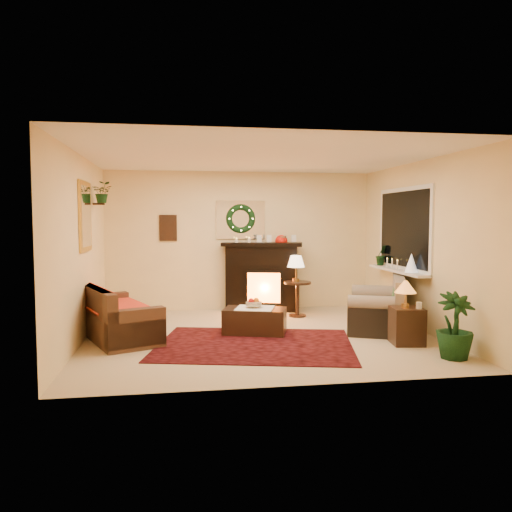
{
  "coord_description": "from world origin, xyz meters",
  "views": [
    {
      "loc": [
        -1.18,
        -7.13,
        1.71
      ],
      "look_at": [
        0.0,
        0.35,
        1.15
      ],
      "focal_mm": 35.0,
      "sensor_mm": 36.0,
      "label": 1
    }
  ],
  "objects": [
    {
      "name": "poinsettia",
      "position": [
        0.75,
        2.05,
        1.3
      ],
      "size": [
        0.23,
        0.23,
        0.23
      ],
      "primitive_type": "sphere",
      "color": "red",
      "rests_on": "fireplace"
    },
    {
      "name": "window_glass",
      "position": [
        2.47,
        0.55,
        1.55
      ],
      "size": [
        0.02,
        1.7,
        1.22
      ],
      "primitive_type": "cube",
      "color": "black",
      "rests_on": "wall_right"
    },
    {
      "name": "wall_right",
      "position": [
        2.5,
        0.0,
        1.3
      ],
      "size": [
        4.5,
        4.5,
        0.0
      ],
      "primitive_type": "plane",
      "color": "#EFD88C",
      "rests_on": "ground"
    },
    {
      "name": "ceiling",
      "position": [
        0.0,
        0.0,
        2.6
      ],
      "size": [
        5.0,
        5.0,
        0.0
      ],
      "primitive_type": "plane",
      "color": "white",
      "rests_on": "ground"
    },
    {
      "name": "mini_tree",
      "position": [
        2.39,
        0.07,
        1.04
      ],
      "size": [
        0.19,
        0.19,
        0.29
      ],
      "primitive_type": "cone",
      "color": "white",
      "rests_on": "window_sill"
    },
    {
      "name": "side_table_round",
      "position": [
        0.89,
        1.33,
        0.33
      ],
      "size": [
        0.57,
        0.57,
        0.62
      ],
      "primitive_type": "cylinder",
      "rotation": [
        0.0,
        0.0,
        0.23
      ],
      "color": "black",
      "rests_on": "floor"
    },
    {
      "name": "lamp_tiffany",
      "position": [
        1.88,
        -0.8,
        0.74
      ],
      "size": [
        0.29,
        0.29,
        0.43
      ],
      "primitive_type": "cone",
      "color": "#FAAB2E",
      "rests_on": "end_table_square"
    },
    {
      "name": "hanging_plant",
      "position": [
        -2.34,
        1.05,
        1.97
      ],
      "size": [
        0.33,
        0.28,
        0.36
      ],
      "primitive_type": "imported",
      "color": "#194719",
      "rests_on": "wall_left"
    },
    {
      "name": "sill_plant",
      "position": [
        2.4,
        1.26,
        1.08
      ],
      "size": [
        0.26,
        0.21,
        0.48
      ],
      "primitive_type": "imported",
      "color": "#174B16",
      "rests_on": "window_sill"
    },
    {
      "name": "gold_mirror",
      "position": [
        -2.48,
        0.3,
        1.75
      ],
      "size": [
        0.03,
        0.84,
        1.0
      ],
      "primitive_type": "cube",
      "color": "gold",
      "rests_on": "wall_left"
    },
    {
      "name": "wall_art",
      "position": [
        -1.35,
        2.23,
        1.55
      ],
      "size": [
        0.32,
        0.03,
        0.48
      ],
      "primitive_type": "cube",
      "color": "#381E11",
      "rests_on": "wall_back"
    },
    {
      "name": "wreath",
      "position": [
        0.0,
        2.19,
        1.72
      ],
      "size": [
        0.55,
        0.11,
        0.55
      ],
      "primitive_type": "torus",
      "rotation": [
        1.57,
        0.0,
        0.0
      ],
      "color": "#194719",
      "rests_on": "wall_back"
    },
    {
      "name": "red_throw",
      "position": [
        -2.12,
        0.36,
        0.46
      ],
      "size": [
        0.81,
        1.31,
        0.02
      ],
      "primitive_type": "cube",
      "color": "#E74622",
      "rests_on": "sofa"
    },
    {
      "name": "mantel_candle_a",
      "position": [
        -0.1,
        2.04,
        1.26
      ],
      "size": [
        0.06,
        0.06,
        0.17
      ],
      "primitive_type": "cylinder",
      "color": "#FDF9CA",
      "rests_on": "fireplace"
    },
    {
      "name": "floor",
      "position": [
        0.0,
        0.0,
        0.0
      ],
      "size": [
        5.0,
        5.0,
        0.0
      ],
      "primitive_type": "plane",
      "color": "beige",
      "rests_on": "ground"
    },
    {
      "name": "floor_palm",
      "position": [
        2.16,
        -1.56,
        0.45
      ],
      "size": [
        1.44,
        1.44,
        2.44
      ],
      "primitive_type": "imported",
      "rotation": [
        0.0,
        0.0,
        0.06
      ],
      "color": "#1A4A17",
      "rests_on": "floor"
    },
    {
      "name": "mantel_candle_b",
      "position": [
        0.14,
        2.05,
        1.26
      ],
      "size": [
        0.06,
        0.06,
        0.19
      ],
      "primitive_type": "cylinder",
      "color": "white",
      "rests_on": "fireplace"
    },
    {
      "name": "window_sill",
      "position": [
        2.38,
        0.55,
        0.87
      ],
      "size": [
        0.22,
        1.86,
        0.04
      ],
      "primitive_type": "cube",
      "color": "white",
      "rests_on": "wall_right"
    },
    {
      "name": "fruit_bowl",
      "position": [
        -0.06,
        0.16,
        0.45
      ],
      "size": [
        0.24,
        0.24,
        0.06
      ],
      "primitive_type": "cylinder",
      "color": "#BBB89E",
      "rests_on": "coffee_table"
    },
    {
      "name": "sofa",
      "position": [
        -2.04,
        0.18,
        0.43
      ],
      "size": [
        1.4,
        1.93,
        0.76
      ],
      "primitive_type": "cube",
      "rotation": [
        0.0,
        0.0,
        0.4
      ],
      "color": "brown",
      "rests_on": "floor"
    },
    {
      "name": "loveseat",
      "position": [
        1.88,
        0.19,
        0.42
      ],
      "size": [
        1.3,
        1.62,
        0.82
      ],
      "primitive_type": "cube",
      "rotation": [
        0.0,
        0.0,
        -0.4
      ],
      "color": "gray",
      "rests_on": "floor"
    },
    {
      "name": "end_table_square",
      "position": [
        1.91,
        -0.8,
        0.27
      ],
      "size": [
        0.47,
        0.47,
        0.5
      ],
      "primitive_type": "cube",
      "rotation": [
        0.0,
        0.0,
        -0.15
      ],
      "color": "black",
      "rests_on": "floor"
    },
    {
      "name": "wall_front",
      "position": [
        0.0,
        -2.25,
        1.3
      ],
      "size": [
        5.0,
        5.0,
        0.0
      ],
      "primitive_type": "plane",
      "color": "#EFD88C",
      "rests_on": "ground"
    },
    {
      "name": "wall_left",
      "position": [
        -2.5,
        0.0,
        1.3
      ],
      "size": [
        4.5,
        4.5,
        0.0
      ],
      "primitive_type": "plane",
      "color": "#EFD88C",
      "rests_on": "ground"
    },
    {
      "name": "lamp_cream",
      "position": [
        0.87,
        1.36,
        0.88
      ],
      "size": [
        0.31,
        0.31,
        0.47
      ],
      "primitive_type": "cone",
      "color": "#FFE1BD",
      "rests_on": "side_table_round"
    },
    {
      "name": "fireplace",
      "position": [
        0.38,
        2.04,
        0.55
      ],
      "size": [
        1.38,
        0.75,
        1.21
      ],
      "primitive_type": "cube",
      "rotation": [
        0.0,
        0.0,
        -0.26
      ],
      "color": "black",
      "rests_on": "floor"
    },
    {
      "name": "area_rug",
      "position": [
        -0.16,
        -0.53,
        0.01
      ],
      "size": [
        3.0,
        2.51,
        0.01
      ],
      "primitive_type": "cube",
      "rotation": [
        0.0,
        0.0,
        -0.23
      ],
      "color": "#4A060F",
      "rests_on": "floor"
    },
    {
      "name": "mantel_mirror",
      "position": [
        0.0,
        2.23,
        1.7
      ],
      "size": [
        0.92,
        0.02,
        0.72
      ],
      "primitive_type": "cube",
      "color": "white",
      "rests_on": "wall_back"
    },
    {
      "name": "wall_back",
      "position": [
        0.0,
        2.25,
        1.3
      ],
      "size": [
        5.0,
        5.0,
        0.0
      ],
      "primitive_type": "plane",
      "color": "#EFD88C",
      "rests_on": "ground"
    },
    {
      "name": "window_frame",
      "position": [
        2.48,
        0.55,
        1.55
      ],
      "size": [
        0.03,
        1.86,
        1.36
      ],
      "primitive_type": "cube",
      "color": "white",
      "rests_on": "wall_right"
    },
    {
      "name": "coffee_table",
      "position": [
        -0.05,
        0.13,
        0.21
      ],
      "size": [
        1.02,
        0.75,
        0.38
      ],
      "primitive_type": "cube",
      "rotation": [
        0.0,
        0.0,
        -0.31
      ],
      "color": "#54251C",
      "rests_on": "floor"
    }
  ]
}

